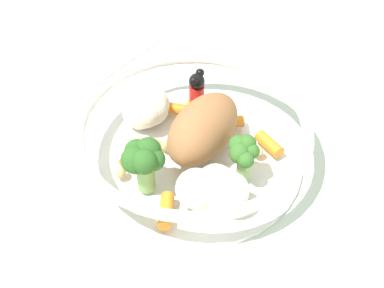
% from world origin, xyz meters
% --- Properties ---
extents(ground_plane, '(2.40, 2.40, 0.00)m').
position_xyz_m(ground_plane, '(0.00, 0.00, 0.00)').
color(ground_plane, silver).
extents(food_container, '(0.21, 0.21, 0.06)m').
position_xyz_m(food_container, '(-0.00, -0.01, 0.03)').
color(food_container, white).
rests_on(food_container, ground_plane).
extents(folded_napkin, '(0.15, 0.15, 0.01)m').
position_xyz_m(folded_napkin, '(-0.16, 0.15, 0.00)').
color(folded_napkin, white).
rests_on(folded_napkin, ground_plane).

